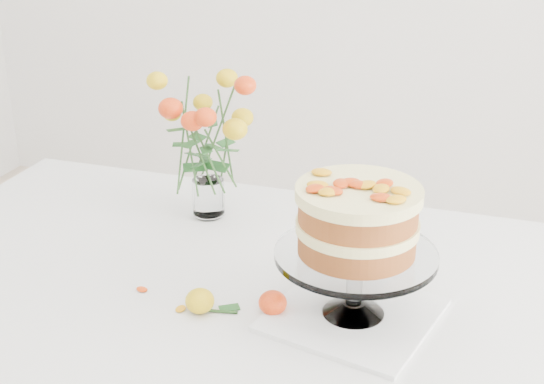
{
  "coord_description": "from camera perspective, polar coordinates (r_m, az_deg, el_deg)",
  "views": [
    {
      "loc": [
        0.51,
        -1.22,
        1.51
      ],
      "look_at": [
        0.08,
        0.1,
        0.91
      ],
      "focal_mm": 50.0,
      "sensor_mm": 36.0,
      "label": 1
    }
  ],
  "objects": [
    {
      "name": "cake_stand",
      "position": [
        1.31,
        6.44,
        -2.63
      ],
      "size": [
        0.29,
        0.29,
        0.26
      ],
      "rotation": [
        0.0,
        0.0,
        0.14
      ],
      "color": "silver",
      "rests_on": "napkin"
    },
    {
      "name": "loose_rose_near",
      "position": [
        1.4,
        -5.44,
        -8.17
      ],
      "size": [
        0.1,
        0.05,
        0.05
      ],
      "rotation": [
        0.0,
        0.0,
        0.17
      ],
      "color": "gold",
      "rests_on": "table"
    },
    {
      "name": "napkin",
      "position": [
        1.4,
        6.11,
        -9.16
      ],
      "size": [
        0.33,
        0.33,
        0.01
      ],
      "primitive_type": "cube",
      "rotation": [
        0.0,
        0.0,
        -0.22
      ],
      "color": "white",
      "rests_on": "table"
    },
    {
      "name": "stray_petal_b",
      "position": [
        1.42,
        -6.89,
        -8.74
      ],
      "size": [
        0.03,
        0.02,
        0.0
      ],
      "primitive_type": "ellipsoid",
      "color": "#F2A00F",
      "rests_on": "table"
    },
    {
      "name": "stray_petal_a",
      "position": [
        1.49,
        -9.77,
        -7.25
      ],
      "size": [
        0.03,
        0.02,
        0.0
      ],
      "primitive_type": "ellipsoid",
      "color": "#F2A00F",
      "rests_on": "table"
    },
    {
      "name": "table",
      "position": [
        1.57,
        -3.92,
        -8.9
      ],
      "size": [
        1.43,
        0.93,
        0.76
      ],
      "color": "tan",
      "rests_on": "ground"
    },
    {
      "name": "loose_rose_far",
      "position": [
        1.39,
        0.07,
        -8.35
      ],
      "size": [
        0.09,
        0.05,
        0.04
      ],
      "rotation": [
        0.0,
        0.0,
        0.26
      ],
      "color": "red",
      "rests_on": "table"
    },
    {
      "name": "rose_vase",
      "position": [
        1.7,
        -4.99,
        4.78
      ],
      "size": [
        0.29,
        0.29,
        0.37
      ],
      "rotation": [
        0.0,
        0.0,
        0.22
      ],
      "color": "silver",
      "rests_on": "table"
    }
  ]
}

